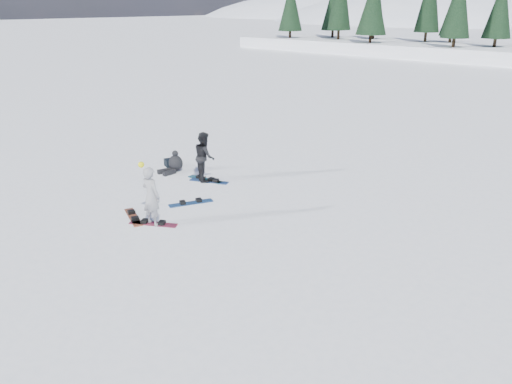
{
  "coord_description": "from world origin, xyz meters",
  "views": [
    {
      "loc": [
        10.27,
        -9.5,
        6.31
      ],
      "look_at": [
        1.06,
        0.69,
        1.1
      ],
      "focal_mm": 35.0,
      "sensor_mm": 36.0,
      "label": 1
    }
  ],
  "objects_px": {
    "snowboard_loose_c": "(209,181)",
    "snowboarder_man": "(204,156)",
    "snowboard_loose_b": "(133,217)",
    "snowboard_loose_a": "(191,203)",
    "seated_rider": "(175,164)",
    "snowboarder_woman": "(151,196)",
    "gear_bag": "(169,163)"
  },
  "relations": [
    {
      "from": "snowboard_loose_c",
      "to": "snowboarder_man",
      "type": "bearing_deg",
      "value": 145.8
    },
    {
      "from": "snowboarder_woman",
      "to": "snowboard_loose_a",
      "type": "relative_size",
      "value": 1.32
    },
    {
      "from": "seated_rider",
      "to": "snowboard_loose_b",
      "type": "distance_m",
      "value": 4.65
    },
    {
      "from": "snowboarder_man",
      "to": "snowboard_loose_b",
      "type": "distance_m",
      "value": 4.17
    },
    {
      "from": "seated_rider",
      "to": "snowboarder_woman",
      "type": "bearing_deg",
      "value": -39.3
    },
    {
      "from": "snowboard_loose_a",
      "to": "snowboarder_man",
      "type": "bearing_deg",
      "value": 61.44
    },
    {
      "from": "snowboarder_man",
      "to": "snowboard_loose_a",
      "type": "height_order",
      "value": "snowboarder_man"
    },
    {
      "from": "gear_bag",
      "to": "snowboarder_woman",
      "type": "bearing_deg",
      "value": -43.35
    },
    {
      "from": "snowboarder_man",
      "to": "snowboard_loose_b",
      "type": "relative_size",
      "value": 1.24
    },
    {
      "from": "gear_bag",
      "to": "snowboard_loose_a",
      "type": "relative_size",
      "value": 0.3
    },
    {
      "from": "seated_rider",
      "to": "snowboard_loose_a",
      "type": "height_order",
      "value": "seated_rider"
    },
    {
      "from": "seated_rider",
      "to": "snowboard_loose_b",
      "type": "height_order",
      "value": "seated_rider"
    },
    {
      "from": "snowboarder_woman",
      "to": "seated_rider",
      "type": "distance_m",
      "value": 5.14
    },
    {
      "from": "seated_rider",
      "to": "gear_bag",
      "type": "xyz_separation_m",
      "value": [
        -0.7,
        0.26,
        -0.18
      ]
    },
    {
      "from": "snowboard_loose_a",
      "to": "snowboard_loose_c",
      "type": "height_order",
      "value": "same"
    },
    {
      "from": "snowboarder_woman",
      "to": "snowboarder_man",
      "type": "xyz_separation_m",
      "value": [
        -1.86,
        3.84,
        0.0
      ]
    },
    {
      "from": "seated_rider",
      "to": "snowboard_loose_a",
      "type": "xyz_separation_m",
      "value": [
        3.07,
        -1.83,
        -0.32
      ]
    },
    {
      "from": "snowboarder_woman",
      "to": "seated_rider",
      "type": "xyz_separation_m",
      "value": [
        -3.51,
        3.72,
        -0.6
      ]
    },
    {
      "from": "snowboard_loose_c",
      "to": "seated_rider",
      "type": "bearing_deg",
      "value": 158.92
    },
    {
      "from": "gear_bag",
      "to": "snowboard_loose_b",
      "type": "height_order",
      "value": "gear_bag"
    },
    {
      "from": "snowboarder_woman",
      "to": "snowboard_loose_c",
      "type": "relative_size",
      "value": 1.32
    },
    {
      "from": "snowboard_loose_a",
      "to": "snowboard_loose_c",
      "type": "distance_m",
      "value": 2.24
    },
    {
      "from": "gear_bag",
      "to": "seated_rider",
      "type": "bearing_deg",
      "value": -20.03
    },
    {
      "from": "snowboard_loose_c",
      "to": "gear_bag",
      "type": "bearing_deg",
      "value": 152.71
    },
    {
      "from": "snowboarder_man",
      "to": "snowboard_loose_a",
      "type": "relative_size",
      "value": 1.24
    },
    {
      "from": "snowboarder_woman",
      "to": "gear_bag",
      "type": "xyz_separation_m",
      "value": [
        -4.21,
        3.97,
        -0.78
      ]
    },
    {
      "from": "snowboarder_woman",
      "to": "snowboard_loose_c",
      "type": "height_order",
      "value": "snowboarder_woman"
    },
    {
      "from": "snowboarder_man",
      "to": "seated_rider",
      "type": "relative_size",
      "value": 1.77
    },
    {
      "from": "snowboard_loose_b",
      "to": "snowboard_loose_a",
      "type": "relative_size",
      "value": 1.0
    },
    {
      "from": "seated_rider",
      "to": "snowboard_loose_c",
      "type": "distance_m",
      "value": 1.94
    },
    {
      "from": "snowboarder_woman",
      "to": "snowboarder_man",
      "type": "distance_m",
      "value": 4.27
    },
    {
      "from": "snowboarder_man",
      "to": "snowboard_loose_c",
      "type": "relative_size",
      "value": 1.24
    }
  ]
}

